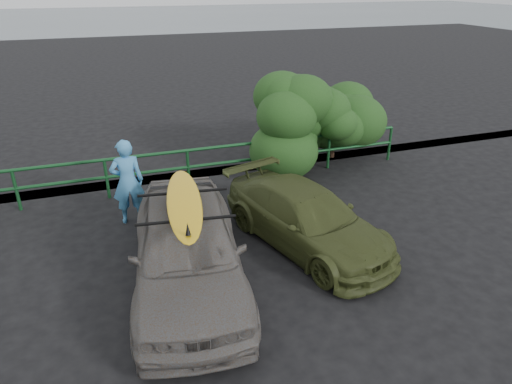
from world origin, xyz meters
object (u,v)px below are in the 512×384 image
olive_vehicle (307,218)px  surfboard (184,202)px  sedan (188,248)px  man (128,182)px  guardrail (148,173)px

olive_vehicle → surfboard: surfboard is taller
sedan → man: (-0.75, 2.77, 0.17)m
olive_vehicle → surfboard: (-2.52, -0.63, 1.07)m
surfboard → olive_vehicle: bearing=21.8°
surfboard → sedan: bearing=7.8°
guardrail → surfboard: size_ratio=5.20×
man → surfboard: man is taller
guardrail → surfboard: bearing=-87.5°
sedan → surfboard: surfboard is taller
surfboard → man: bearing=112.9°
guardrail → sedan: size_ratio=3.04×
guardrail → sedan: bearing=-87.5°
man → surfboard: bearing=104.9°
guardrail → surfboard: surfboard is taller
sedan → olive_vehicle: sedan is taller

